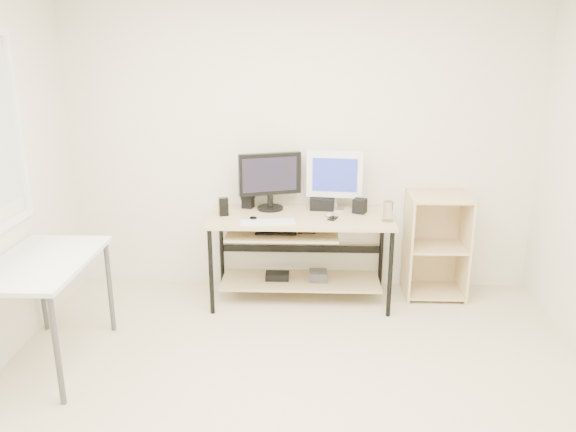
# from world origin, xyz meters

# --- Properties ---
(room) EXTENTS (4.01, 4.01, 2.62)m
(room) POSITION_xyz_m (-0.14, 0.04, 1.32)
(room) COLOR beige
(room) RESTS_ON ground
(desk) EXTENTS (1.50, 0.65, 0.75)m
(desk) POSITION_xyz_m (-0.03, 1.66, 0.54)
(desk) COLOR tan
(desk) RESTS_ON ground
(side_table) EXTENTS (0.60, 1.00, 0.75)m
(side_table) POSITION_xyz_m (-1.68, 0.60, 0.67)
(side_table) COLOR white
(side_table) RESTS_ON ground
(shelf_unit) EXTENTS (0.50, 0.40, 0.90)m
(shelf_unit) POSITION_xyz_m (1.15, 1.82, 0.45)
(shelf_unit) COLOR #DDC18A
(shelf_unit) RESTS_ON ground
(black_monitor) EXTENTS (0.52, 0.22, 0.48)m
(black_monitor) POSITION_xyz_m (-0.26, 1.83, 1.03)
(black_monitor) COLOR black
(black_monitor) RESTS_ON desk
(white_imac) EXTENTS (0.47, 0.15, 0.50)m
(white_imac) POSITION_xyz_m (0.28, 1.86, 1.04)
(white_imac) COLOR silver
(white_imac) RESTS_ON desk
(keyboard) EXTENTS (0.44, 0.18, 0.02)m
(keyboard) POSITION_xyz_m (-0.26, 1.45, 0.76)
(keyboard) COLOR white
(keyboard) RESTS_ON desk
(mouse) EXTENTS (0.08, 0.11, 0.04)m
(mouse) POSITION_xyz_m (0.23, 1.64, 0.77)
(mouse) COLOR #A8A8AD
(mouse) RESTS_ON desk
(center_speaker) EXTENTS (0.21, 0.10, 0.10)m
(center_speaker) POSITION_xyz_m (0.18, 1.83, 0.80)
(center_speaker) COLOR black
(center_speaker) RESTS_ON desk
(speaker_left) EXTENTS (0.12, 0.12, 0.20)m
(speaker_left) POSITION_xyz_m (-0.46, 1.88, 0.85)
(speaker_left) COLOR black
(speaker_left) RESTS_ON desk
(speaker_right) EXTENTS (0.13, 0.13, 0.12)m
(speaker_right) POSITION_xyz_m (0.49, 1.75, 0.81)
(speaker_right) COLOR black
(speaker_right) RESTS_ON desk
(audio_controller) EXTENTS (0.09, 0.07, 0.15)m
(audio_controller) POSITION_xyz_m (-0.63, 1.64, 0.83)
(audio_controller) COLOR black
(audio_controller) RESTS_ON desk
(volume_puck) EXTENTS (0.06, 0.06, 0.02)m
(volume_puck) POSITION_xyz_m (-0.38, 1.51, 0.76)
(volume_puck) COLOR black
(volume_puck) RESTS_ON desk
(smartphone) EXTENTS (0.10, 0.12, 0.01)m
(smartphone) POSITION_xyz_m (0.26, 1.57, 0.75)
(smartphone) COLOR black
(smartphone) RESTS_ON desk
(coaster) EXTENTS (0.12, 0.12, 0.01)m
(coaster) POSITION_xyz_m (0.69, 1.53, 0.75)
(coaster) COLOR olive
(coaster) RESTS_ON desk
(drinking_glass) EXTENTS (0.09, 0.09, 0.15)m
(drinking_glass) POSITION_xyz_m (0.69, 1.53, 0.83)
(drinking_glass) COLOR white
(drinking_glass) RESTS_ON coaster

